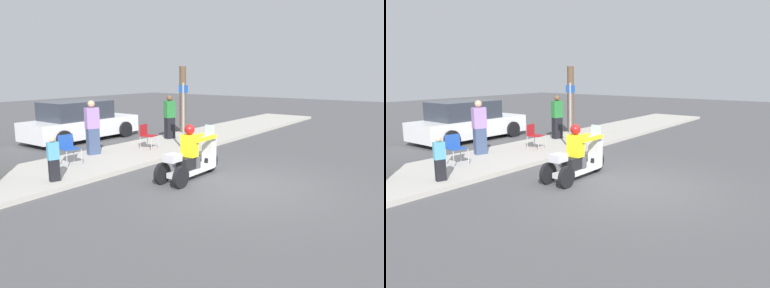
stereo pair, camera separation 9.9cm
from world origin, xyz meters
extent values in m
plane|color=#4C4C4F|center=(0.00, 0.00, 0.00)|extent=(60.00, 60.00, 0.00)
cube|color=#B2ADA3|center=(0.00, 4.60, 0.06)|extent=(28.00, 2.80, 0.12)
cylinder|color=black|center=(0.69, 1.46, 0.26)|extent=(0.52, 0.10, 0.52)
cylinder|color=black|center=(-1.01, 1.18, 0.26)|extent=(0.52, 0.10, 0.52)
cylinder|color=black|center=(-1.01, 1.74, 0.26)|extent=(0.52, 0.10, 0.52)
cube|color=silver|center=(-0.19, 1.46, 0.21)|extent=(1.55, 0.40, 0.13)
cube|color=black|center=(-0.34, 1.46, 0.43)|extent=(0.62, 0.31, 0.31)
cube|color=silver|center=(0.59, 1.46, 0.56)|extent=(0.24, 0.31, 0.84)
cube|color=silver|center=(0.61, 1.46, 1.13)|extent=(0.03, 0.28, 0.30)
cube|color=silver|center=(-0.96, 1.46, 0.68)|extent=(0.36, 0.31, 0.18)
cube|color=yellow|center=(-0.29, 1.46, 0.86)|extent=(0.26, 0.38, 0.55)
sphere|color=red|center=(-0.29, 1.46, 1.27)|extent=(0.26, 0.26, 0.26)
cube|color=#515156|center=(-0.16, 1.34, 0.43)|extent=(0.14, 0.14, 0.31)
cube|color=#515156|center=(-0.16, 1.58, 0.43)|extent=(0.14, 0.14, 0.31)
cube|color=yellow|center=(0.15, 1.26, 1.00)|extent=(0.88, 0.09, 0.09)
cube|color=yellow|center=(0.15, 1.66, 1.00)|extent=(0.88, 0.09, 0.09)
cube|color=#38476B|center=(-0.15, 5.31, 0.53)|extent=(0.41, 0.33, 0.82)
cube|color=#9972B2|center=(-0.15, 5.31, 1.26)|extent=(0.45, 0.34, 0.65)
sphere|color=tan|center=(-0.15, 5.31, 1.69)|extent=(0.22, 0.22, 0.22)
cube|color=black|center=(3.47, 5.20, 0.53)|extent=(0.41, 0.32, 0.81)
cube|color=#267233|center=(3.47, 5.20, 1.25)|extent=(0.44, 0.33, 0.64)
sphere|color=brown|center=(3.47, 5.20, 1.68)|extent=(0.22, 0.22, 0.22)
cube|color=black|center=(-2.63, 3.70, 0.38)|extent=(0.26, 0.21, 0.52)
cube|color=#4C99B7|center=(-2.63, 3.70, 0.85)|extent=(0.29, 0.22, 0.41)
sphere|color=beige|center=(-2.63, 3.70, 1.12)|extent=(0.14, 0.14, 0.14)
cylinder|color=#A5A8AD|center=(-1.66, 4.56, 0.34)|extent=(0.02, 0.02, 0.44)
cylinder|color=#A5A8AD|center=(-1.22, 4.50, 0.34)|extent=(0.02, 0.02, 0.44)
cylinder|color=#A5A8AD|center=(-1.60, 5.00, 0.34)|extent=(0.02, 0.02, 0.44)
cylinder|color=#A5A8AD|center=(-1.16, 4.94, 0.34)|extent=(0.02, 0.02, 0.44)
cube|color=#1E479E|center=(-1.41, 4.75, 0.57)|extent=(0.50, 0.50, 0.02)
cube|color=#1E479E|center=(-1.38, 4.97, 0.75)|extent=(0.44, 0.08, 0.38)
cylinder|color=#A5A8AD|center=(1.30, 4.19, 0.34)|extent=(0.02, 0.02, 0.44)
cylinder|color=#A5A8AD|center=(1.73, 4.26, 0.34)|extent=(0.02, 0.02, 0.44)
cylinder|color=#A5A8AD|center=(1.22, 4.62, 0.34)|extent=(0.02, 0.02, 0.44)
cylinder|color=#A5A8AD|center=(1.66, 4.69, 0.34)|extent=(0.02, 0.02, 0.44)
cube|color=maroon|center=(1.48, 4.44, 0.57)|extent=(0.51, 0.51, 0.02)
cube|color=maroon|center=(1.44, 4.66, 0.75)|extent=(0.44, 0.10, 0.38)
cube|color=silver|center=(1.69, 8.24, 0.51)|extent=(4.55, 1.75, 0.68)
cube|color=#2D333D|center=(1.47, 8.24, 1.20)|extent=(2.50, 1.58, 0.70)
cylinder|color=black|center=(3.17, 7.36, 0.32)|extent=(0.64, 0.22, 0.64)
cylinder|color=black|center=(3.17, 9.12, 0.32)|extent=(0.64, 0.22, 0.64)
cylinder|color=black|center=(0.21, 7.36, 0.32)|extent=(0.64, 0.22, 0.64)
cylinder|color=black|center=(0.21, 9.12, 0.32)|extent=(0.64, 0.22, 0.64)
cylinder|color=brown|center=(5.05, 5.77, 1.51)|extent=(0.28, 0.28, 2.78)
cylinder|color=gray|center=(2.06, 3.45, 1.22)|extent=(0.08, 0.08, 2.20)
cube|color=#1E51AD|center=(2.06, 3.45, 2.12)|extent=(0.02, 0.36, 0.24)
camera|label=1|loc=(-7.60, -3.94, 2.65)|focal=35.00mm
camera|label=2|loc=(-7.54, -4.02, 2.65)|focal=35.00mm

